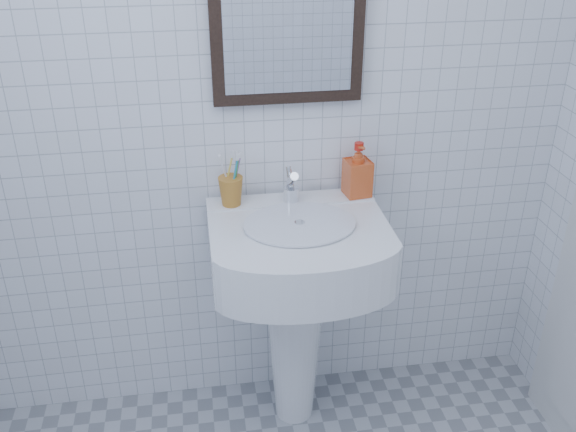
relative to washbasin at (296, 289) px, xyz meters
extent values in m
cube|color=white|center=(-0.08, 0.21, 0.64)|extent=(2.20, 0.02, 2.50)
cone|color=white|center=(0.00, 0.03, -0.24)|extent=(0.23, 0.23, 0.74)
cube|color=white|center=(0.00, -0.03, 0.20)|extent=(0.59, 0.42, 0.18)
cube|color=white|center=(0.00, 0.14, 0.28)|extent=(0.59, 0.11, 0.03)
cylinder|color=white|center=(0.00, -0.06, 0.30)|extent=(0.37, 0.37, 0.01)
cylinder|color=silver|center=(0.00, 0.11, 0.32)|extent=(0.06, 0.06, 0.06)
cylinder|color=silver|center=(0.00, 0.09, 0.39)|extent=(0.03, 0.11, 0.09)
cylinder|color=silver|center=(0.00, 0.13, 0.36)|extent=(0.04, 0.06, 0.10)
imported|color=#BF3B12|center=(0.24, 0.13, 0.39)|extent=(0.10, 0.10, 0.20)
cube|color=black|center=(0.00, 0.19, 0.94)|extent=(0.50, 0.04, 0.62)
cube|color=white|center=(0.00, 0.18, 0.94)|extent=(0.42, 0.00, 0.54)
camera|label=1|loc=(-0.32, -1.87, 1.30)|focal=40.00mm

